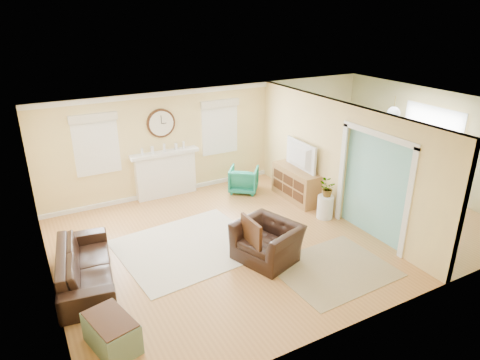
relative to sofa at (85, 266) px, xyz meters
name	(u,v)px	position (x,y,z in m)	size (l,w,h in m)	color
floor	(279,230)	(3.97, -0.05, -0.32)	(9.00, 9.00, 0.00)	#AA713D
wall_back	(217,137)	(3.97, 2.95, 0.98)	(9.00, 0.02, 2.60)	#D8BC7E
wall_front	(396,239)	(3.97, -3.05, 0.98)	(9.00, 0.02, 2.60)	#D8BC7E
wall_left	(42,223)	(-0.53, -0.05, 0.98)	(0.02, 6.00, 2.60)	#D8BC7E
wall_right	(432,142)	(8.47, -0.05, 0.98)	(0.02, 6.00, 2.60)	#D8BC7E
ceiling	(284,110)	(3.97, -0.05, 2.28)	(9.00, 6.00, 0.02)	white
partition	(331,155)	(5.48, 0.23, 1.04)	(0.17, 6.00, 2.60)	#D8BC7E
fireplace	(166,173)	(2.47, 2.83, 0.28)	(1.70, 0.30, 1.17)	white
wall_clock	(161,123)	(2.47, 2.91, 1.53)	(0.70, 0.07, 0.70)	#482816
window_left	(96,140)	(0.92, 2.90, 1.34)	(1.05, 0.13, 1.42)	white
window_right	(220,123)	(4.02, 2.90, 1.34)	(1.05, 0.13, 1.42)	white
french_doors	(429,150)	(8.43, -0.05, 0.78)	(0.06, 1.70, 2.20)	white
pendant	(393,113)	(6.97, -0.05, 1.88)	(0.30, 0.30, 0.55)	gold
rug_cream	(190,247)	(2.01, 0.21, -0.31)	(2.64, 2.29, 0.01)	beige
rug_jute	(333,269)	(4.01, -1.78, -0.32)	(2.02, 1.65, 0.01)	tan
rug_grey	(382,200)	(7.04, -0.02, -0.32)	(2.27, 2.84, 0.01)	gray
sofa	(85,266)	(0.00, 0.00, 0.00)	(2.20, 0.86, 0.64)	black
eames_chair	(267,242)	(3.14, -0.88, 0.04)	(1.11, 0.97, 0.72)	black
green_chair	(244,180)	(4.30, 2.11, 0.00)	(0.69, 0.71, 0.65)	#1C7660
trunk	(112,333)	(0.03, -1.77, -0.08)	(0.70, 0.93, 0.48)	slate
credenza	(296,184)	(5.19, 1.08, 0.08)	(0.49, 1.44, 0.80)	#9B7542
tv	(297,156)	(5.17, 1.08, 0.82)	(1.17, 0.15, 0.68)	black
garden_stool	(325,207)	(5.18, -0.06, -0.06)	(0.36, 0.36, 0.53)	white
potted_plant	(327,188)	(5.18, -0.06, 0.40)	(0.35, 0.30, 0.39)	#337F33
dining_table	(384,187)	(7.04, -0.02, 0.03)	(1.99, 1.11, 0.70)	#482816
dining_chair_n	(353,165)	(7.02, 1.09, 0.25)	(0.49, 0.49, 0.96)	gray
dining_chair_s	(419,193)	(7.04, -1.03, 0.26)	(0.45, 0.45, 0.99)	gray
dining_chair_w	(366,186)	(6.36, -0.07, 0.22)	(0.50, 0.50, 0.92)	white
dining_chair_e	(400,176)	(7.59, 0.02, 0.20)	(0.47, 0.47, 0.89)	gray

